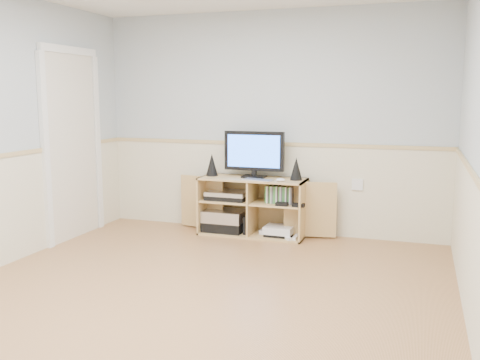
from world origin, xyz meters
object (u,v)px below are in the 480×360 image
at_px(keyboard, 258,180).
at_px(monitor, 254,153).
at_px(media_cabinet, 254,205).
at_px(game_consoles, 278,231).

bearing_deg(keyboard, monitor, 129.10).
distance_m(media_cabinet, monitor, 0.60).
height_order(media_cabinet, keyboard, keyboard).
xyz_separation_m(keyboard, game_consoles, (0.20, 0.13, -0.59)).
distance_m(keyboard, game_consoles, 0.63).
height_order(keyboard, game_consoles, keyboard).
bearing_deg(game_consoles, monitor, 168.79).
xyz_separation_m(media_cabinet, monitor, (-0.00, -0.01, 0.60)).
xyz_separation_m(monitor, game_consoles, (0.31, -0.06, -0.86)).
relative_size(media_cabinet, keyboard, 5.74).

